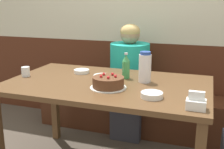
# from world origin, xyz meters

# --- Properties ---
(back_wall) EXTENTS (4.80, 0.04, 2.50)m
(back_wall) POSITION_xyz_m (0.00, 1.05, 1.25)
(back_wall) COLOR #4C2314
(back_wall) RESTS_ON ground_plane
(bench_seat) EXTENTS (2.06, 0.38, 0.43)m
(bench_seat) POSITION_xyz_m (0.00, 0.83, 0.21)
(bench_seat) COLOR #472314
(bench_seat) RESTS_ON ground_plane
(dining_table) EXTENTS (1.50, 0.91, 0.77)m
(dining_table) POSITION_xyz_m (0.00, 0.00, 0.68)
(dining_table) COLOR brown
(dining_table) RESTS_ON ground_plane
(birthday_cake) EXTENTS (0.26, 0.26, 0.10)m
(birthday_cake) POSITION_xyz_m (0.06, -0.13, 0.81)
(birthday_cake) COLOR white
(birthday_cake) RESTS_ON dining_table
(water_pitcher) EXTENTS (0.09, 0.09, 0.23)m
(water_pitcher) POSITION_xyz_m (0.26, 0.10, 0.88)
(water_pitcher) COLOR white
(water_pitcher) RESTS_ON dining_table
(soju_bottle) EXTENTS (0.06, 0.06, 0.20)m
(soju_bottle) POSITION_xyz_m (0.10, 0.16, 0.86)
(soju_bottle) COLOR #388E4C
(soju_bottle) RESTS_ON dining_table
(napkin_holder) EXTENTS (0.11, 0.08, 0.11)m
(napkin_holder) POSITION_xyz_m (0.66, -0.34, 0.80)
(napkin_holder) COLOR white
(napkin_holder) RESTS_ON dining_table
(bowl_soup_white) EXTENTS (0.14, 0.14, 0.04)m
(bowl_soup_white) POSITION_xyz_m (0.38, -0.23, 0.78)
(bowl_soup_white) COLOR white
(bowl_soup_white) RESTS_ON dining_table
(bowl_rice_small) EXTENTS (0.14, 0.14, 0.03)m
(bowl_rice_small) POSITION_xyz_m (-0.06, 0.07, 0.78)
(bowl_rice_small) COLOR white
(bowl_rice_small) RESTS_ON dining_table
(bowl_side_dish) EXTENTS (0.13, 0.13, 0.03)m
(bowl_side_dish) POSITION_xyz_m (-0.30, 0.19, 0.78)
(bowl_side_dish) COLOR white
(bowl_side_dish) RESTS_ON dining_table
(glass_water_tall) EXTENTS (0.07, 0.07, 0.08)m
(glass_water_tall) POSITION_xyz_m (-0.68, -0.05, 0.81)
(glass_water_tall) COLOR silver
(glass_water_tall) RESTS_ON dining_table
(person_teal_shirt) EXTENTS (0.38, 0.38, 1.15)m
(person_teal_shirt) POSITION_xyz_m (-0.02, 0.71, 0.57)
(person_teal_shirt) COLOR #33333D
(person_teal_shirt) RESTS_ON ground_plane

